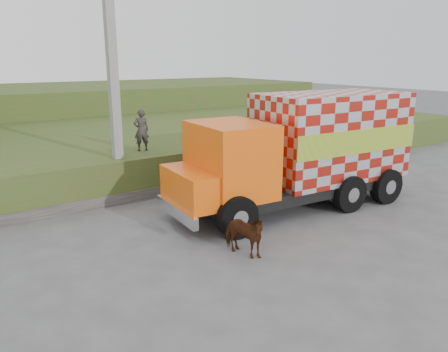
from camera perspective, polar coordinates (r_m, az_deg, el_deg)
ground at (r=12.60m, az=-1.21°, el=-7.61°), size 120.00×120.00×0.00m
embankment at (r=21.13m, az=-16.31°, el=3.28°), size 40.00×12.00×1.50m
embankment_far at (r=32.54m, az=-23.25°, el=7.98°), size 40.00×12.00×3.00m
retaining_strip at (r=15.33m, az=-16.28°, el=-3.24°), size 16.00×0.50×0.40m
utility_pole at (r=15.32m, az=-14.25°, el=11.70°), size 1.20×0.30×8.00m
cargo_truck at (r=14.75m, az=10.40°, el=3.39°), size 8.59×3.46×3.75m
cow at (r=11.11m, az=2.49°, el=-7.66°), size 0.97×1.47×1.14m
pedestrian at (r=16.64m, az=-10.74°, el=5.91°), size 0.62×0.46×1.56m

